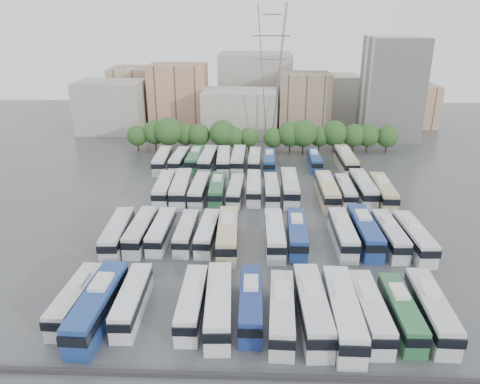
{
  "coord_description": "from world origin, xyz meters",
  "views": [
    {
      "loc": [
        -1.1,
        -67.5,
        32.21
      ],
      "look_at": [
        -3.93,
        7.42,
        3.0
      ],
      "focal_mm": 35.0,
      "sensor_mm": 36.0,
      "label": 1
    }
  ],
  "objects_px": {
    "apartment_tower": "(392,89)",
    "bus_r1_s3": "(186,232)",
    "bus_r2_s6": "(254,187)",
    "bus_r0_s2": "(132,300)",
    "bus_r2_s12": "(363,188)",
    "bus_r2_s1": "(164,188)",
    "bus_r3_s7": "(269,161)",
    "bus_r2_s2": "(181,188)",
    "bus_r2_s7": "(271,190)",
    "bus_r0_s12": "(431,309)",
    "bus_r3_s2": "(195,159)",
    "bus_r0_s0": "(76,299)",
    "bus_r2_s3": "(199,190)",
    "bus_r0_s11": "(401,312)",
    "bus_r1_s10": "(343,233)",
    "bus_r3_s1": "(179,160)",
    "bus_r3_s3": "(208,160)",
    "bus_r0_s8": "(312,308)",
    "bus_r1_s5": "(228,234)",
    "bus_r1_s12": "(389,234)",
    "bus_r0_s9": "(343,312)",
    "bus_r3_s6": "(254,160)",
    "bus_r3_s4": "(224,160)",
    "bus_r2_s5": "(236,190)",
    "bus_r2_s11": "(345,190)",
    "bus_r0_s6": "(251,303)",
    "bus_r1_s11": "(365,231)",
    "bus_r3_s5": "(238,159)",
    "bus_r0_s5": "(219,304)",
    "bus_r1_s13": "(414,237)",
    "bus_r1_s7": "(274,234)",
    "bus_r3_s0": "(162,160)",
    "bus_r2_s8": "(290,187)",
    "bus_r0_s7": "(282,311)",
    "bus_r1_s1": "(141,231)",
    "bus_r3_s12": "(346,161)",
    "bus_r1_s2": "(161,231)",
    "bus_r1_s0": "(118,233)",
    "bus_r0_s1": "(98,305)",
    "bus_r0_s10": "(370,310)",
    "bus_r2_s10": "(327,190)",
    "bus_r2_s13": "(383,191)"
  },
  "relations": [
    {
      "from": "bus_r0_s6",
      "to": "bus_r1_s11",
      "type": "xyz_separation_m",
      "value": [
        16.4,
        18.36,
        0.21
      ]
    },
    {
      "from": "bus_r0_s1",
      "to": "bus_r1_s13",
      "type": "xyz_separation_m",
      "value": [
        39.84,
        18.42,
        -0.19
      ]
    },
    {
      "from": "bus_r0_s5",
      "to": "bus_r0_s11",
      "type": "bearing_deg",
      "value": -3.79
    },
    {
      "from": "bus_r0_s9",
      "to": "bus_r2_s11",
      "type": "bearing_deg",
      "value": 80.45
    },
    {
      "from": "bus_r0_s11",
      "to": "bus_r3_s2",
      "type": "height_order",
      "value": "bus_r3_s2"
    },
    {
      "from": "bus_r3_s2",
      "to": "bus_r3_s4",
      "type": "distance_m",
      "value": 6.4
    },
    {
      "from": "bus_r2_s3",
      "to": "bus_r2_s8",
      "type": "xyz_separation_m",
      "value": [
        16.48,
        1.47,
        0.24
      ]
    },
    {
      "from": "bus_r0_s5",
      "to": "bus_r2_s8",
      "type": "xyz_separation_m",
      "value": [
        10.07,
        37.0,
        0.06
      ]
    },
    {
      "from": "apartment_tower",
      "to": "bus_r2_s6",
      "type": "distance_m",
      "value": 58.47
    },
    {
      "from": "bus_r0_s11",
      "to": "bus_r2_s12",
      "type": "relative_size",
      "value": 0.88
    },
    {
      "from": "bus_r0_s12",
      "to": "bus_r1_s12",
      "type": "distance_m",
      "value": 18.36
    },
    {
      "from": "bus_r1_s2",
      "to": "bus_r3_s3",
      "type": "height_order",
      "value": "bus_r3_s3"
    },
    {
      "from": "bus_r0_s12",
      "to": "bus_r3_s2",
      "type": "relative_size",
      "value": 1.03
    },
    {
      "from": "bus_r0_s2",
      "to": "bus_r2_s1",
      "type": "height_order",
      "value": "bus_r2_s1"
    },
    {
      "from": "bus_r1_s0",
      "to": "bus_r1_s11",
      "type": "bearing_deg",
      "value": -0.11
    },
    {
      "from": "bus_r0_s0",
      "to": "bus_r2_s3",
      "type": "height_order",
      "value": "bus_r2_s3"
    },
    {
      "from": "bus_r2_s13",
      "to": "bus_r2_s11",
      "type": "bearing_deg",
      "value": 174.04
    },
    {
      "from": "bus_r2_s12",
      "to": "bus_r3_s6",
      "type": "bearing_deg",
      "value": 138.83
    },
    {
      "from": "bus_r0_s0",
      "to": "bus_r0_s7",
      "type": "xyz_separation_m",
      "value": [
        23.18,
        -1.65,
        0.11
      ]
    },
    {
      "from": "bus_r3_s3",
      "to": "bus_r0_s8",
      "type": "bearing_deg",
      "value": -70.33
    },
    {
      "from": "bus_r1_s7",
      "to": "bus_r3_s0",
      "type": "distance_m",
      "value": 42.17
    },
    {
      "from": "bus_r1_s10",
      "to": "bus_r3_s1",
      "type": "bearing_deg",
      "value": 129.71
    },
    {
      "from": "bus_r3_s2",
      "to": "bus_r2_s1",
      "type": "bearing_deg",
      "value": -98.47
    },
    {
      "from": "bus_r2_s11",
      "to": "bus_r3_s12",
      "type": "relative_size",
      "value": 0.82
    },
    {
      "from": "bus_r3_s0",
      "to": "bus_r1_s3",
      "type": "bearing_deg",
      "value": -75.66
    },
    {
      "from": "bus_r0_s9",
      "to": "bus_r3_s6",
      "type": "relative_size",
      "value": 1.18
    },
    {
      "from": "bus_r1_s3",
      "to": "bus_r2_s7",
      "type": "xyz_separation_m",
      "value": [
        13.0,
        17.74,
        0.1
      ]
    },
    {
      "from": "bus_r0_s0",
      "to": "bus_r0_s2",
      "type": "height_order",
      "value": "bus_r0_s2"
    },
    {
      "from": "bus_r0_s6",
      "to": "bus_r3_s7",
      "type": "relative_size",
      "value": 1.04
    },
    {
      "from": "bus_r1_s11",
      "to": "bus_r3_s5",
      "type": "distance_m",
      "value": 40.17
    },
    {
      "from": "bus_r0_s11",
      "to": "bus_r2_s1",
      "type": "xyz_separation_m",
      "value": [
        -32.7,
        36.18,
        0.11
      ]
    },
    {
      "from": "bus_r3_s4",
      "to": "bus_r2_s5",
      "type": "bearing_deg",
      "value": -81.48
    },
    {
      "from": "bus_r1_s1",
      "to": "bus_r0_s0",
      "type": "bearing_deg",
      "value": -99.41
    },
    {
      "from": "bus_r2_s7",
      "to": "apartment_tower",
      "type": "bearing_deg",
      "value": 53.87
    },
    {
      "from": "bus_r2_s1",
      "to": "bus_r2_s2",
      "type": "height_order",
      "value": "bus_r2_s2"
    },
    {
      "from": "bus_r0_s8",
      "to": "bus_r1_s5",
      "type": "height_order",
      "value": "bus_r0_s8"
    },
    {
      "from": "bus_r0_s2",
      "to": "bus_r2_s6",
      "type": "xyz_separation_m",
      "value": [
        13.35,
        36.3,
        0.05
      ]
    },
    {
      "from": "bus_r0_s10",
      "to": "bus_r2_s10",
      "type": "relative_size",
      "value": 0.92
    },
    {
      "from": "apartment_tower",
      "to": "bus_r2_s12",
      "type": "bearing_deg",
      "value": -109.18
    },
    {
      "from": "bus_r0_s6",
      "to": "bus_r1_s7",
      "type": "height_order",
      "value": "bus_r1_s7"
    },
    {
      "from": "bus_r1_s10",
      "to": "bus_r1_s12",
      "type": "xyz_separation_m",
      "value": [
        6.71,
        -0.18,
        -0.04
      ]
    },
    {
      "from": "bus_r2_s1",
      "to": "bus_r3_s7",
      "type": "distance_m",
      "value": 26.43
    },
    {
      "from": "apartment_tower",
      "to": "bus_r1_s3",
      "type": "height_order",
      "value": "apartment_tower"
    },
    {
      "from": "bus_r2_s11",
      "to": "bus_r0_s2",
      "type": "bearing_deg",
      "value": -129.99
    },
    {
      "from": "bus_r1_s3",
      "to": "bus_r2_s1",
      "type": "bearing_deg",
      "value": 111.58
    },
    {
      "from": "bus_r1_s3",
      "to": "bus_r2_s8",
      "type": "xyz_separation_m",
      "value": [
        16.37,
        18.6,
        0.37
      ]
    },
    {
      "from": "bus_r2_s12",
      "to": "bus_r3_s3",
      "type": "height_order",
      "value": "bus_r2_s12"
    },
    {
      "from": "bus_r0_s5",
      "to": "bus_r1_s13",
      "type": "height_order",
      "value": "bus_r0_s5"
    },
    {
      "from": "bus_r2_s6",
      "to": "bus_r0_s11",
      "type": "bearing_deg",
      "value": -66.69
    },
    {
      "from": "bus_r2_s6",
      "to": "bus_r0_s2",
      "type": "bearing_deg",
      "value": -110.47
    }
  ]
}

